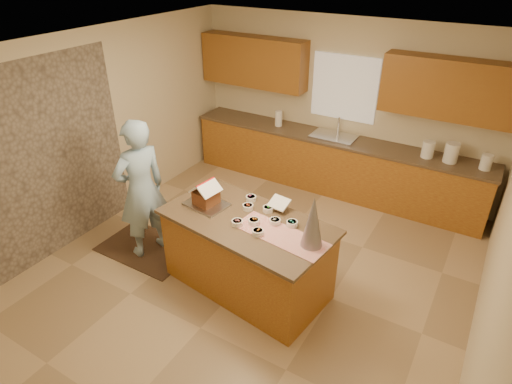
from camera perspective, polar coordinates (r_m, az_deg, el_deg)
floor at (r=5.57m, az=-0.17°, el=-10.11°), size 5.50×5.50×0.00m
ceiling at (r=4.36m, az=-0.22°, el=18.22°), size 5.50×5.50×0.00m
wall_back at (r=7.13m, az=11.44°, el=11.08°), size 5.50×5.50×0.00m
wall_front at (r=3.26m, az=-27.22°, el=-17.61°), size 5.50×5.50×0.00m
wall_left at (r=6.36m, az=-20.10°, el=7.49°), size 5.50×5.50×0.00m
wall_right at (r=4.30m, az=29.93°, el=-5.93°), size 5.50×5.50×0.00m
stone_accent at (r=5.95m, az=-25.49°, el=3.80°), size 0.00×2.50×2.50m
window_curtain at (r=7.02m, az=11.60°, el=13.33°), size 1.05×0.03×1.00m
back_counter_base at (r=7.21m, az=9.88°, el=3.60°), size 4.80×0.60×0.88m
back_counter_top at (r=7.02m, az=10.20°, el=6.97°), size 4.85×0.63×0.04m
upper_cabinet_left at (r=7.46m, az=-0.29°, el=16.87°), size 1.85×0.35×0.80m
upper_cabinet_right at (r=6.49m, az=24.51°, el=12.25°), size 1.85×0.35×0.80m
sink at (r=7.03m, az=10.20°, el=6.89°), size 0.70×0.45×0.12m
faucet at (r=7.12m, az=10.86°, el=8.62°), size 0.03×0.03×0.28m
island_base at (r=5.05m, az=-1.16°, el=-8.37°), size 1.96×1.17×0.90m
island_top at (r=4.78m, az=-1.22°, el=-3.92°), size 2.05×1.26×0.04m
table_runner at (r=4.53m, az=3.30°, el=-5.69°), size 1.07×0.51×0.01m
baking_tray at (r=5.05m, az=-6.54°, el=-1.61°), size 0.52×0.41×0.03m
cookbook at (r=4.90m, az=3.07°, el=-1.45°), size 0.25×0.21×0.10m
tinsel_tree at (r=4.26m, az=7.53°, el=-3.93°), size 0.25×0.25×0.56m
rug at (r=6.08m, az=-14.15°, el=-7.21°), size 1.25×0.81×0.01m
boy at (r=5.55m, az=-14.94°, el=0.29°), size 0.62×0.77×1.84m
canister_a at (r=6.66m, az=21.77°, el=5.25°), size 0.17×0.17×0.24m
canister_b at (r=6.63m, az=24.41°, el=4.75°), size 0.19×0.19×0.28m
canister_c at (r=6.62m, az=28.13°, el=3.52°), size 0.15×0.15×0.22m
paper_towel at (r=7.34m, az=3.01°, el=9.69°), size 0.12×0.12×0.26m
gingerbread_house at (r=4.99m, az=-6.62°, el=-0.43°), size 0.32×0.32×0.29m
candy_bowls at (r=4.77m, az=0.56°, el=-3.27°), size 0.78×0.68×0.06m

